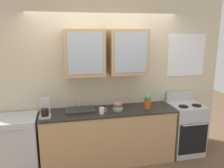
# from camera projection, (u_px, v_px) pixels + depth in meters

# --- Properties ---
(ground_plane) EXTENTS (10.00, 10.00, 0.00)m
(ground_plane) POSITION_uv_depth(u_px,v_px,m) (108.00, 160.00, 4.01)
(ground_plane) COLOR brown
(back_wall_unit) EXTENTS (4.36, 0.47, 2.77)m
(back_wall_unit) POSITION_uv_depth(u_px,v_px,m) (105.00, 73.00, 3.96)
(back_wall_unit) COLOR beige
(back_wall_unit) RESTS_ON ground_plane
(counter) EXTENTS (2.22, 0.61, 0.92)m
(counter) POSITION_uv_depth(u_px,v_px,m) (108.00, 136.00, 3.91)
(counter) COLOR tan
(counter) RESTS_ON ground_plane
(stove_range) EXTENTS (0.57, 0.60, 1.10)m
(stove_range) POSITION_uv_depth(u_px,v_px,m) (185.00, 128.00, 4.21)
(stove_range) COLOR silver
(stove_range) RESTS_ON ground_plane
(sink_faucet) EXTENTS (0.49, 0.31, 0.24)m
(sink_faucet) POSITION_uv_depth(u_px,v_px,m) (80.00, 110.00, 3.79)
(sink_faucet) COLOR #2D2D30
(sink_faucet) RESTS_ON counter
(bowl_stack) EXTENTS (0.16, 0.16, 0.14)m
(bowl_stack) POSITION_uv_depth(u_px,v_px,m) (118.00, 107.00, 3.79)
(bowl_stack) COLOR #669972
(bowl_stack) RESTS_ON counter
(vase) EXTENTS (0.11, 0.11, 0.26)m
(vase) POSITION_uv_depth(u_px,v_px,m) (148.00, 101.00, 3.86)
(vase) COLOR #BF4C19
(vase) RESTS_ON counter
(cup_near_sink) EXTENTS (0.12, 0.08, 0.10)m
(cup_near_sink) POSITION_uv_depth(u_px,v_px,m) (102.00, 111.00, 3.64)
(cup_near_sink) COLOR silver
(cup_near_sink) RESTS_ON counter
(dishwasher) EXTENTS (0.63, 0.60, 0.92)m
(dishwasher) POSITION_uv_depth(u_px,v_px,m) (18.00, 145.00, 3.59)
(dishwasher) COLOR silver
(dishwasher) RESTS_ON ground_plane
(coffee_maker) EXTENTS (0.17, 0.20, 0.29)m
(coffee_maker) POSITION_uv_depth(u_px,v_px,m) (45.00, 110.00, 3.51)
(coffee_maker) COLOR #B7B7BC
(coffee_maker) RESTS_ON counter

